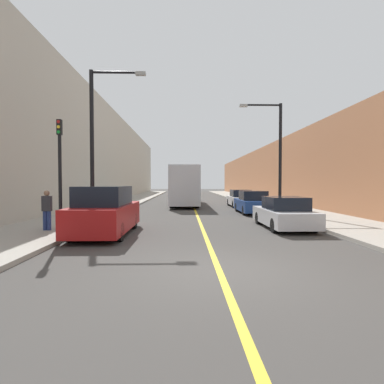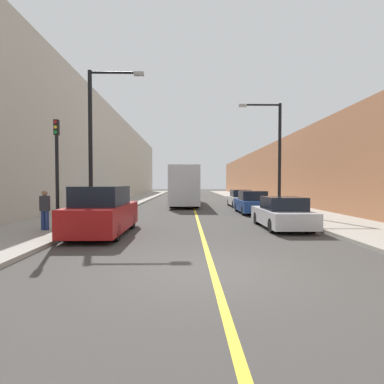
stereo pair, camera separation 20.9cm
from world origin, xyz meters
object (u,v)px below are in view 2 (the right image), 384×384
Objects in this scene: parked_suv_left at (103,212)px; traffic_light at (57,173)px; car_right_mid at (252,203)px; street_lamp_left at (95,136)px; street_lamp_right at (276,150)px; car_right_near at (282,214)px; car_right_far at (240,199)px; pedestrian at (45,209)px; bus at (185,185)px.

parked_suv_left is 1.18× the size of traffic_light.
street_lamp_left is at bearing -148.61° from car_right_mid.
traffic_light is at bearing -136.42° from parked_suv_left.
car_right_mid is at bearing 136.88° from street_lamp_right.
street_lamp_right is at bearing 76.46° from car_right_near.
pedestrian reaches higher than car_right_far.
street_lamp_right is at bearing -58.38° from bus.
car_right_near is 9.62m from traffic_light.
car_right_far reaches higher than car_right_near.
traffic_light is 2.41m from pedestrian.
street_lamp_right reaches higher than car_right_near.
parked_suv_left reaches higher than car_right_far.
bus reaches higher than car_right_far.
car_right_mid is 1.02× the size of traffic_light.
car_right_far is 0.64× the size of street_lamp_right.
car_right_far is 7.81m from street_lamp_right.
street_lamp_right is (5.94, -9.64, 2.35)m from bus.
car_right_far is at bearing 98.73° from street_lamp_right.
traffic_light reaches higher than pedestrian.
car_right_near is 9.75m from street_lamp_left.
bus is 17.47m from pedestrian.
traffic_light is (-1.29, -1.23, 1.53)m from parked_suv_left.
car_right_mid is 13.09m from pedestrian.
car_right_near is 0.62× the size of street_lamp_right.
bus is at bearing 150.44° from car_right_far.
pedestrian reaches higher than car_right_mid.
car_right_far is at bearing 58.52° from traffic_light.
traffic_light is (-9.14, -9.57, 1.74)m from car_right_mid.
street_lamp_right is 1.68× the size of traffic_light.
pedestrian is at bearing -149.34° from street_lamp_right.
pedestrian is (-10.53, -13.74, 0.31)m from car_right_far.
car_right_mid is at bearing 37.94° from pedestrian.
pedestrian is at bearing 173.14° from parked_suv_left.
street_lamp_right is at bearing -43.12° from car_right_mid.
street_lamp_left reaches higher than car_right_far.
pedestrian is (-2.47, 0.30, 0.09)m from parked_suv_left.
parked_suv_left is 0.70× the size of street_lamp_right.
street_lamp_right reaches higher than pedestrian.
traffic_light is (-0.15, -4.08, -2.00)m from street_lamp_left.
car_right_near is 1.02× the size of car_right_mid.
parked_suv_left is 12.06m from street_lamp_right.
traffic_light is at bearing -141.11° from street_lamp_right.
parked_suv_left is 1.09× the size of car_right_far.
car_right_mid is (7.85, 8.34, -0.21)m from parked_suv_left.
car_right_near is (4.58, -15.28, -1.21)m from bus.
bus is at bearing 106.68° from car_right_near.
street_lamp_right is (1.06, -6.88, 3.54)m from car_right_far.
pedestrian is (-1.33, -2.56, -3.44)m from street_lamp_left.
traffic_light is (-9.35, -15.27, 1.75)m from car_right_far.
bus is 7.46× the size of pedestrian.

